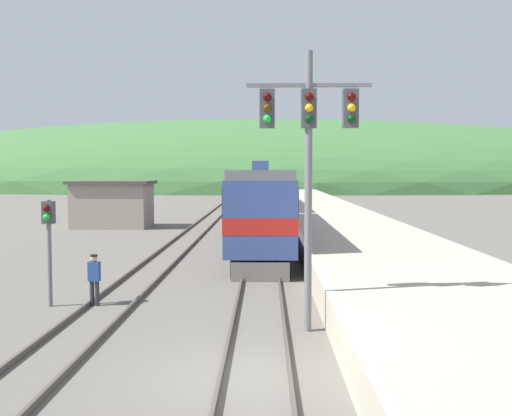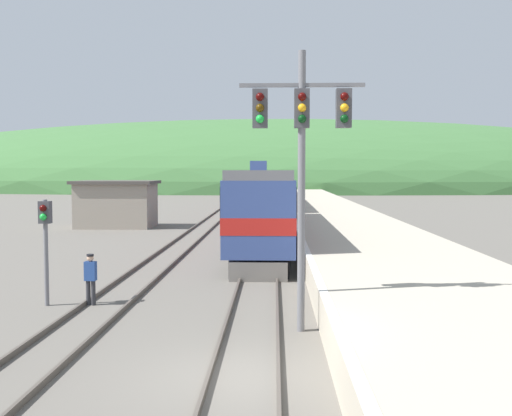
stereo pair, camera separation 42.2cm
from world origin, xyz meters
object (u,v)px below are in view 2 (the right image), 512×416
at_px(signal_mast_main, 302,140).
at_px(carriage_fourth, 271,183).
at_px(express_train_lead_car, 263,205).
at_px(carriage_third, 270,186).
at_px(track_worker, 91,276).
at_px(signal_post_siding, 45,229).
at_px(carriage_second, 268,192).

bearing_deg(signal_mast_main, carriage_fourth, 90.93).
bearing_deg(express_train_lead_car, carriage_third, 90.00).
distance_m(carriage_third, signal_mast_main, 61.18).
bearing_deg(carriage_fourth, signal_mast_main, -89.07).
bearing_deg(track_worker, signal_post_siding, -174.81).
bearing_deg(express_train_lead_car, signal_post_siding, -114.27).
height_order(carriage_second, signal_post_siding, carriage_second).
bearing_deg(signal_post_siding, carriage_third, 83.49).
xyz_separation_m(signal_mast_main, track_worker, (-6.61, 2.93, -4.19)).
height_order(express_train_lead_car, signal_post_siding, express_train_lead_car).
relative_size(carriage_third, signal_post_siding, 6.02).
height_order(express_train_lead_car, track_worker, express_train_lead_car).
bearing_deg(carriage_third, carriage_second, -90.00).
relative_size(carriage_second, carriage_third, 1.00).
height_order(signal_mast_main, track_worker, signal_mast_main).
xyz_separation_m(signal_mast_main, signal_post_siding, (-8.00, 2.80, -2.66)).
distance_m(carriage_second, carriage_fourth, 42.78).
height_order(carriage_fourth, signal_mast_main, signal_mast_main).
distance_m(express_train_lead_car, carriage_third, 43.54).
xyz_separation_m(carriage_second, track_worker, (-5.27, -36.78, -1.42)).
distance_m(express_train_lead_car, signal_mast_main, 17.83).
bearing_deg(signal_post_siding, express_train_lead_car, 65.73).
bearing_deg(carriage_third, carriage_fourth, 90.00).
height_order(carriage_third, signal_mast_main, signal_mast_main).
height_order(express_train_lead_car, carriage_third, express_train_lead_car).
bearing_deg(track_worker, carriage_fourth, 86.21).
distance_m(carriage_third, signal_post_siding, 58.68).
distance_m(carriage_second, signal_mast_main, 39.83).
height_order(signal_mast_main, signal_post_siding, signal_mast_main).
height_order(express_train_lead_car, carriage_second, express_train_lead_car).
bearing_deg(carriage_second, carriage_fourth, 90.00).
relative_size(signal_post_siding, track_worker, 2.06).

